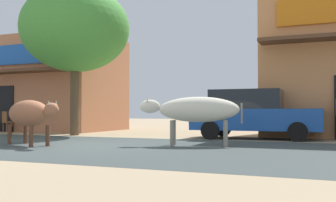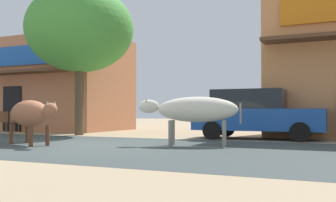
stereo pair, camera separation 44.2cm
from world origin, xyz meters
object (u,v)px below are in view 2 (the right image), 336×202
object	(u,v)px
cafe_chair_near_tree	(15,121)
cafe_chair_by_doorway	(2,120)
roadside_tree	(80,30)
cow_far_dark	(195,110)
parked_hatchback_car	(256,114)
cow_near_brown	(30,114)

from	to	relation	value
cafe_chair_near_tree	cafe_chair_by_doorway	xyz separation A→B (m)	(-0.80, 0.04, 0.00)
roadside_tree	cafe_chair_by_doorway	size ratio (longest dim) A/B	6.34
cow_far_dark	cafe_chair_near_tree	xyz separation A→B (m)	(-9.92, 3.47, -0.44)
cow_far_dark	cafe_chair_by_doorway	xyz separation A→B (m)	(-10.72, 3.51, -0.44)
roadside_tree	parked_hatchback_car	distance (m)	7.55
cow_near_brown	cafe_chair_near_tree	world-z (taller)	cow_near_brown
roadside_tree	cow_near_brown	world-z (taller)	roadside_tree
cow_near_brown	cafe_chair_near_tree	distance (m)	7.66
parked_hatchback_car	cafe_chair_near_tree	distance (m)	10.81
roadside_tree	cafe_chair_by_doorway	bearing A→B (deg)	171.75
roadside_tree	cafe_chair_near_tree	size ratio (longest dim) A/B	6.34
cow_near_brown	cafe_chair_by_doorway	world-z (taller)	cow_near_brown
roadside_tree	cow_far_dark	bearing A→B (deg)	-25.53
parked_hatchback_car	cafe_chair_by_doorway	distance (m)	11.61
parked_hatchback_car	cafe_chair_near_tree	xyz separation A→B (m)	(-10.80, 0.06, -0.33)
cow_near_brown	cow_far_dark	size ratio (longest dim) A/B	0.91
roadside_tree	cow_near_brown	xyz separation A→B (m)	(1.70, -4.41, -3.28)
cafe_chair_by_doorway	parked_hatchback_car	bearing A→B (deg)	-0.49
cow_far_dark	cafe_chair_near_tree	world-z (taller)	cow_far_dark
roadside_tree	cow_far_dark	size ratio (longest dim) A/B	2.16
cow_near_brown	cafe_chair_by_doorway	size ratio (longest dim) A/B	2.66
cow_far_dark	cafe_chair_near_tree	size ratio (longest dim) A/B	2.93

